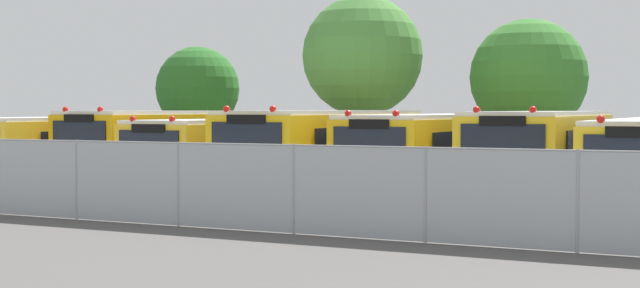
{
  "coord_description": "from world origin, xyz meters",
  "views": [
    {
      "loc": [
        11.59,
        -25.4,
        2.68
      ],
      "look_at": [
        -0.49,
        0.0,
        1.6
      ],
      "focal_mm": 50.2,
      "sensor_mm": 36.0,
      "label": 1
    }
  ],
  "objects_px": {
    "school_bus_1": "(167,145)",
    "traffic_cone": "(101,203)",
    "school_bus_3": "(331,149)",
    "tree_0": "(199,87)",
    "school_bus_4": "(432,152)",
    "school_bus_0": "(92,147)",
    "school_bus_5": "(543,153)",
    "school_bus_2": "(247,151)",
    "tree_2": "(530,75)",
    "tree_1": "(360,53)"
  },
  "relations": [
    {
      "from": "school_bus_5",
      "to": "traffic_cone",
      "type": "distance_m",
      "value": 12.27
    },
    {
      "from": "school_bus_0",
      "to": "tree_1",
      "type": "relative_size",
      "value": 1.51
    },
    {
      "from": "school_bus_2",
      "to": "traffic_cone",
      "type": "bearing_deg",
      "value": 90.52
    },
    {
      "from": "school_bus_0",
      "to": "school_bus_5",
      "type": "bearing_deg",
      "value": 179.77
    },
    {
      "from": "school_bus_4",
      "to": "traffic_cone",
      "type": "bearing_deg",
      "value": 48.01
    },
    {
      "from": "school_bus_1",
      "to": "school_bus_2",
      "type": "relative_size",
      "value": 0.88
    },
    {
      "from": "school_bus_2",
      "to": "tree_2",
      "type": "xyz_separation_m",
      "value": [
        6.74,
        11.65,
        2.79
      ]
    },
    {
      "from": "tree_0",
      "to": "tree_1",
      "type": "relative_size",
      "value": 0.76
    },
    {
      "from": "school_bus_5",
      "to": "tree_2",
      "type": "distance_m",
      "value": 12.3
    },
    {
      "from": "school_bus_1",
      "to": "school_bus_2",
      "type": "height_order",
      "value": "school_bus_1"
    },
    {
      "from": "school_bus_3",
      "to": "traffic_cone",
      "type": "relative_size",
      "value": 20.3
    },
    {
      "from": "school_bus_0",
      "to": "school_bus_4",
      "type": "bearing_deg",
      "value": 179.43
    },
    {
      "from": "school_bus_1",
      "to": "tree_0",
      "type": "bearing_deg",
      "value": -62.48
    },
    {
      "from": "school_bus_3",
      "to": "school_bus_5",
      "type": "bearing_deg",
      "value": -177.63
    },
    {
      "from": "school_bus_4",
      "to": "tree_2",
      "type": "relative_size",
      "value": 1.54
    },
    {
      "from": "school_bus_0",
      "to": "traffic_cone",
      "type": "height_order",
      "value": "school_bus_0"
    },
    {
      "from": "school_bus_3",
      "to": "school_bus_5",
      "type": "height_order",
      "value": "school_bus_3"
    },
    {
      "from": "school_bus_2",
      "to": "school_bus_4",
      "type": "height_order",
      "value": "school_bus_4"
    },
    {
      "from": "school_bus_1",
      "to": "tree_0",
      "type": "height_order",
      "value": "tree_0"
    },
    {
      "from": "school_bus_0",
      "to": "tree_1",
      "type": "distance_m",
      "value": 12.34
    },
    {
      "from": "school_bus_0",
      "to": "school_bus_1",
      "type": "height_order",
      "value": "school_bus_1"
    },
    {
      "from": "tree_0",
      "to": "school_bus_1",
      "type": "bearing_deg",
      "value": -61.83
    },
    {
      "from": "school_bus_0",
      "to": "traffic_cone",
      "type": "relative_size",
      "value": 20.64
    },
    {
      "from": "tree_0",
      "to": "traffic_cone",
      "type": "xyz_separation_m",
      "value": [
        9.03,
        -18.41,
        -3.5
      ]
    },
    {
      "from": "school_bus_5",
      "to": "school_bus_1",
      "type": "bearing_deg",
      "value": 0.48
    },
    {
      "from": "school_bus_1",
      "to": "tree_2",
      "type": "xyz_separation_m",
      "value": [
        9.93,
        11.65,
        2.66
      ]
    },
    {
      "from": "school_bus_2",
      "to": "school_bus_0",
      "type": "bearing_deg",
      "value": 3.38
    },
    {
      "from": "tree_0",
      "to": "traffic_cone",
      "type": "bearing_deg",
      "value": -63.87
    },
    {
      "from": "school_bus_3",
      "to": "school_bus_4",
      "type": "height_order",
      "value": "school_bus_3"
    },
    {
      "from": "school_bus_2",
      "to": "tree_2",
      "type": "height_order",
      "value": "tree_2"
    },
    {
      "from": "school_bus_3",
      "to": "traffic_cone",
      "type": "height_order",
      "value": "school_bus_3"
    },
    {
      "from": "school_bus_0",
      "to": "school_bus_1",
      "type": "relative_size",
      "value": 1.21
    },
    {
      "from": "tree_1",
      "to": "tree_2",
      "type": "bearing_deg",
      "value": 15.3
    },
    {
      "from": "school_bus_1",
      "to": "traffic_cone",
      "type": "distance_m",
      "value": 7.96
    },
    {
      "from": "school_bus_1",
      "to": "traffic_cone",
      "type": "xyz_separation_m",
      "value": [
        3.06,
        -7.26,
        -1.18
      ]
    },
    {
      "from": "school_bus_3",
      "to": "school_bus_5",
      "type": "relative_size",
      "value": 1.18
    },
    {
      "from": "school_bus_5",
      "to": "tree_1",
      "type": "distance_m",
      "value": 14.3
    },
    {
      "from": "school_bus_3",
      "to": "tree_2",
      "type": "distance_m",
      "value": 12.86
    },
    {
      "from": "tree_2",
      "to": "traffic_cone",
      "type": "xyz_separation_m",
      "value": [
        -6.88,
        -18.91,
        -3.84
      ]
    },
    {
      "from": "school_bus_4",
      "to": "tree_2",
      "type": "distance_m",
      "value": 12.07
    },
    {
      "from": "school_bus_5",
      "to": "tree_0",
      "type": "distance_m",
      "value": 22.01
    },
    {
      "from": "school_bus_3",
      "to": "tree_2",
      "type": "xyz_separation_m",
      "value": [
        3.51,
        12.08,
        2.65
      ]
    },
    {
      "from": "traffic_cone",
      "to": "school_bus_1",
      "type": "bearing_deg",
      "value": 112.84
    },
    {
      "from": "school_bus_1",
      "to": "school_bus_4",
      "type": "relative_size",
      "value": 0.94
    },
    {
      "from": "school_bus_3",
      "to": "school_bus_4",
      "type": "distance_m",
      "value": 3.2
    },
    {
      "from": "school_bus_4",
      "to": "tree_2",
      "type": "height_order",
      "value": "tree_2"
    },
    {
      "from": "school_bus_1",
      "to": "school_bus_3",
      "type": "height_order",
      "value": "school_bus_3"
    },
    {
      "from": "school_bus_4",
      "to": "school_bus_2",
      "type": "bearing_deg",
      "value": -0.5
    },
    {
      "from": "school_bus_4",
      "to": "tree_1",
      "type": "bearing_deg",
      "value": -56.05
    },
    {
      "from": "school_bus_1",
      "to": "school_bus_3",
      "type": "relative_size",
      "value": 0.84
    }
  ]
}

